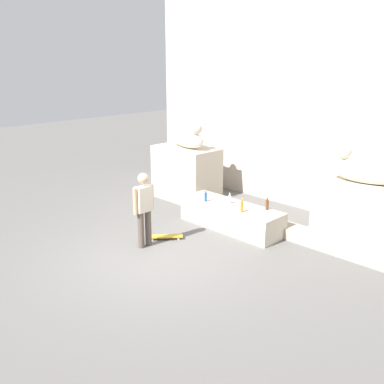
# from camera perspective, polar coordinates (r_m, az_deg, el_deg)

# --- Properties ---
(ground_plane) EXTENTS (40.00, 40.00, 0.00)m
(ground_plane) POSITION_cam_1_polar(r_m,az_deg,el_deg) (9.30, -5.36, -8.70)
(ground_plane) COLOR #605E5B
(facade_wall) EXTENTS (10.17, 0.60, 6.07)m
(facade_wall) POSITION_cam_1_polar(r_m,az_deg,el_deg) (12.49, 13.85, 12.01)
(facade_wall) COLOR #BBAEA3
(facade_wall) RESTS_ON ground_plane
(pedestal_left) EXTENTS (1.92, 1.16, 1.46)m
(pedestal_left) POSITION_cam_1_polar(r_m,az_deg,el_deg) (13.32, -0.73, 2.71)
(pedestal_left) COLOR beige
(pedestal_left) RESTS_ON ground_plane
(pedestal_right) EXTENTS (1.92, 1.16, 1.46)m
(pedestal_right) POSITION_cam_1_polar(r_m,az_deg,el_deg) (10.28, 21.19, -2.86)
(pedestal_right) COLOR beige
(pedestal_right) RESTS_ON ground_plane
(statue_reclining_left) EXTENTS (1.68, 0.89, 0.78)m
(statue_reclining_left) POSITION_cam_1_polar(r_m,az_deg,el_deg) (13.08, -0.67, 6.98)
(statue_reclining_left) COLOR beige
(statue_reclining_left) RESTS_ON pedestal_left
(statue_reclining_right) EXTENTS (1.68, 0.86, 0.78)m
(statue_reclining_right) POSITION_cam_1_polar(r_m,az_deg,el_deg) (10.01, 21.60, 2.64)
(statue_reclining_right) COLOR beige
(statue_reclining_right) RESTS_ON pedestal_right
(ledge_block) EXTENTS (2.66, 0.85, 0.60)m
(ledge_block) POSITION_cam_1_polar(r_m,az_deg,el_deg) (10.84, 5.04, -3.13)
(ledge_block) COLOR beige
(ledge_block) RESTS_ON ground_plane
(skater) EXTENTS (0.23, 0.54, 1.67)m
(skater) POSITION_cam_1_polar(r_m,az_deg,el_deg) (9.61, -6.21, -1.90)
(skater) COLOR brown
(skater) RESTS_ON ground_plane
(skateboard) EXTENTS (0.67, 0.74, 0.08)m
(skateboard) POSITION_cam_1_polar(r_m,az_deg,el_deg) (10.25, -3.47, -5.72)
(skateboard) COLOR gold
(skateboard) RESTS_ON ground_plane
(bottle_brown) EXTENTS (0.07, 0.07, 0.30)m
(bottle_brown) POSITION_cam_1_polar(r_m,az_deg,el_deg) (10.46, 9.64, -1.61)
(bottle_brown) COLOR #593314
(bottle_brown) RESTS_ON ledge_block
(bottle_blue) EXTENTS (0.07, 0.07, 0.29)m
(bottle_blue) POSITION_cam_1_polar(r_m,az_deg,el_deg) (10.92, 1.77, -0.61)
(bottle_blue) COLOR #194C99
(bottle_blue) RESTS_ON ledge_block
(bottle_clear) EXTENTS (0.07, 0.07, 0.27)m
(bottle_clear) POSITION_cam_1_polar(r_m,az_deg,el_deg) (10.80, 4.87, -0.93)
(bottle_clear) COLOR silver
(bottle_clear) RESTS_ON ledge_block
(bottle_orange) EXTENTS (0.07, 0.07, 0.32)m
(bottle_orange) POSITION_cam_1_polar(r_m,az_deg,el_deg) (10.22, 6.43, -1.85)
(bottle_orange) COLOR orange
(bottle_orange) RESTS_ON ledge_block
(stair_step) EXTENTS (7.42, 0.50, 0.26)m
(stair_step) POSITION_cam_1_polar(r_m,az_deg,el_deg) (11.31, 6.85, -3.24)
(stair_step) COLOR #A9A08F
(stair_step) RESTS_ON ground_plane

